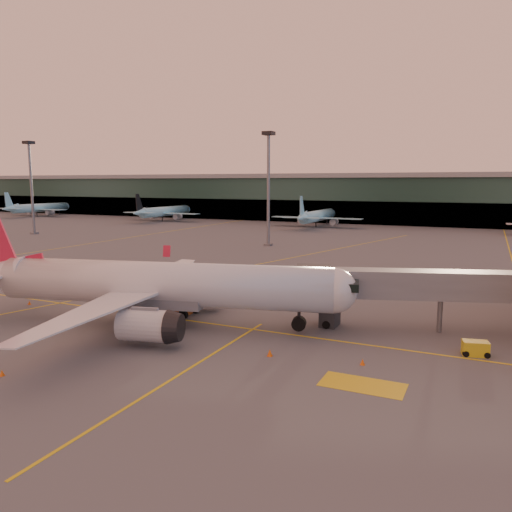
% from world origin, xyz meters
% --- Properties ---
extents(ground, '(600.00, 600.00, 0.00)m').
position_xyz_m(ground, '(0.00, 0.00, 0.00)').
color(ground, '#4C4F54').
rests_on(ground, ground).
extents(taxi_markings, '(100.12, 173.00, 0.01)m').
position_xyz_m(taxi_markings, '(-7.32, 44.49, 0.01)').
color(taxi_markings, gold).
rests_on(taxi_markings, ground).
extents(terminal, '(400.00, 20.00, 17.60)m').
position_xyz_m(terminal, '(0.00, 141.79, 8.76)').
color(terminal, '#19382D').
rests_on(terminal, ground).
extents(mast_west_far, '(2.40, 2.40, 25.60)m').
position_xyz_m(mast_west_far, '(-90.00, 62.00, 14.86)').
color(mast_west_far, slate).
rests_on(mast_west_far, ground).
extents(mast_west_near, '(2.40, 2.40, 25.60)m').
position_xyz_m(mast_west_near, '(-20.00, 66.00, 14.86)').
color(mast_west_near, slate).
rests_on(mast_west_near, ground).
extents(distant_aircraft_row, '(290.00, 34.00, 13.00)m').
position_xyz_m(distant_aircraft_row, '(-21.00, 118.00, 0.00)').
color(distant_aircraft_row, '#95E3F9').
rests_on(distant_aircraft_row, ground).
extents(main_airplane, '(41.49, 37.79, 12.68)m').
position_xyz_m(main_airplane, '(-5.07, 2.06, 4.12)').
color(main_airplane, silver).
rests_on(main_airplane, ground).
extents(jet_bridge, '(28.32, 11.82, 6.15)m').
position_xyz_m(jet_bridge, '(23.21, 12.52, 4.34)').
color(jet_bridge, slate).
rests_on(jet_bridge, ground).
extents(catering_truck, '(6.68, 3.24, 5.07)m').
position_xyz_m(catering_truck, '(-5.63, 6.42, 2.88)').
color(catering_truck, '#BD4F1B').
rests_on(catering_truck, ground).
extents(gpu_cart, '(2.35, 1.71, 1.24)m').
position_xyz_m(gpu_cart, '(25.14, 6.09, 0.60)').
color(gpu_cart, gold).
rests_on(gpu_cart, ground).
extents(cone_nose, '(0.39, 0.39, 0.50)m').
position_xyz_m(cone_nose, '(17.08, -0.06, 0.24)').
color(cone_nose, '#ED5D0C').
rests_on(cone_nose, ground).
extents(cone_tail, '(0.38, 0.38, 0.49)m').
position_xyz_m(cone_tail, '(-23.43, 2.90, 0.23)').
color(cone_tail, '#ED5D0C').
rests_on(cone_tail, ground).
extents(cone_wing_right, '(0.38, 0.38, 0.48)m').
position_xyz_m(cone_wing_right, '(-6.97, -13.77, 0.23)').
color(cone_wing_right, '#ED5D0C').
rests_on(cone_wing_right, ground).
extents(cone_wing_left, '(0.39, 0.39, 0.50)m').
position_xyz_m(cone_wing_left, '(-4.42, 20.64, 0.24)').
color(cone_wing_left, '#ED5D0C').
rests_on(cone_wing_left, ground).
extents(cone_fwd, '(0.46, 0.46, 0.59)m').
position_xyz_m(cone_fwd, '(9.58, -1.33, 0.28)').
color(cone_fwd, '#ED5D0C').
rests_on(cone_fwd, ground).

